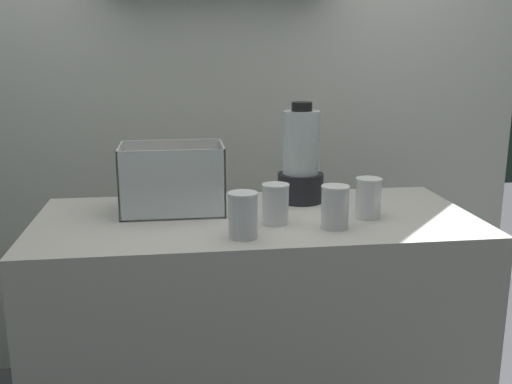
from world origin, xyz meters
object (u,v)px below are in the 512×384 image
at_px(blender_pitcher, 301,161).
at_px(juice_cup_orange_middle, 335,210).
at_px(carrot_display_bin, 172,191).
at_px(juice_cup_orange_far_left, 243,217).
at_px(juice_cup_orange_right, 368,199).
at_px(juice_cup_carrot_left, 275,206).

bearing_deg(blender_pitcher, juice_cup_orange_middle, -83.62).
height_order(carrot_display_bin, juice_cup_orange_middle, carrot_display_bin).
bearing_deg(juice_cup_orange_far_left, juice_cup_orange_middle, 10.85).
height_order(carrot_display_bin, blender_pitcher, blender_pitcher).
bearing_deg(blender_pitcher, carrot_display_bin, -170.63).
height_order(juice_cup_orange_far_left, juice_cup_orange_right, juice_cup_orange_far_left).
xyz_separation_m(juice_cup_carrot_left, juice_cup_orange_right, (0.30, 0.03, 0.00)).
height_order(carrot_display_bin, juice_cup_carrot_left, carrot_display_bin).
xyz_separation_m(blender_pitcher, juice_cup_orange_far_left, (-0.25, -0.38, -0.08)).
height_order(blender_pitcher, juice_cup_orange_middle, blender_pitcher).
xyz_separation_m(juice_cup_orange_far_left, juice_cup_orange_middle, (0.28, 0.05, -0.01)).
height_order(carrot_display_bin, juice_cup_orange_right, carrot_display_bin).
height_order(juice_cup_orange_far_left, juice_cup_orange_middle, juice_cup_orange_far_left).
height_order(juice_cup_carrot_left, juice_cup_orange_middle, juice_cup_orange_middle).
distance_m(juice_cup_orange_middle, juice_cup_orange_right, 0.16).
xyz_separation_m(blender_pitcher, juice_cup_orange_middle, (0.04, -0.32, -0.09)).
height_order(juice_cup_orange_middle, juice_cup_orange_right, juice_cup_orange_middle).
relative_size(blender_pitcher, juice_cup_carrot_left, 2.80).
xyz_separation_m(juice_cup_orange_far_left, juice_cup_carrot_left, (0.11, 0.12, -0.00)).
relative_size(blender_pitcher, juice_cup_orange_far_left, 2.64).
bearing_deg(carrot_display_bin, juice_cup_orange_far_left, -56.99).
bearing_deg(juice_cup_orange_right, blender_pitcher, 126.43).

